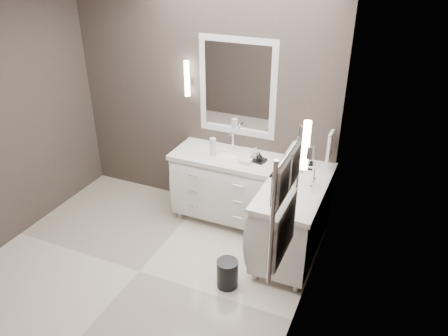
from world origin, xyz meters
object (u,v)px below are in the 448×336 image
at_px(vanity_right, 293,215).
at_px(towel_ladder, 284,211).
at_px(waste_bin, 227,274).
at_px(vanity_back, 227,183).

relative_size(vanity_right, towel_ladder, 1.38).
bearing_deg(waste_bin, vanity_right, 59.60).
distance_m(towel_ladder, waste_bin, 1.52).
distance_m(vanity_right, waste_bin, 0.91).
xyz_separation_m(vanity_back, towel_ladder, (1.10, -1.63, 0.91)).
height_order(vanity_back, waste_bin, vanity_back).
relative_size(vanity_back, waste_bin, 4.27).
height_order(towel_ladder, waste_bin, towel_ladder).
relative_size(vanity_right, waste_bin, 4.27).
bearing_deg(towel_ladder, vanity_back, 124.10).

